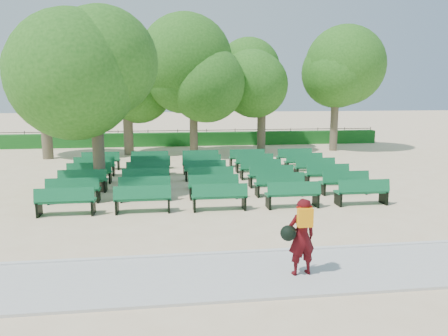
# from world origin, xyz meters

# --- Properties ---
(ground) EXTENTS (120.00, 120.00, 0.00)m
(ground) POSITION_xyz_m (0.00, 0.00, 0.00)
(ground) COLOR beige
(paving) EXTENTS (30.00, 2.20, 0.06)m
(paving) POSITION_xyz_m (0.00, -7.40, 0.03)
(paving) COLOR beige
(paving) RESTS_ON ground
(curb) EXTENTS (30.00, 0.12, 0.10)m
(curb) POSITION_xyz_m (0.00, -6.25, 0.05)
(curb) COLOR silver
(curb) RESTS_ON ground
(hedge) EXTENTS (26.00, 0.70, 0.90)m
(hedge) POSITION_xyz_m (0.00, 14.00, 0.45)
(hedge) COLOR #175D1D
(hedge) RESTS_ON ground
(fence) EXTENTS (26.00, 0.10, 1.02)m
(fence) POSITION_xyz_m (0.00, 14.40, 0.00)
(fence) COLOR black
(fence) RESTS_ON ground
(tree_line) EXTENTS (21.80, 6.80, 7.04)m
(tree_line) POSITION_xyz_m (0.00, 10.00, 0.00)
(tree_line) COLOR #2C691C
(tree_line) RESTS_ON ground
(bench_array) EXTENTS (1.74, 0.55, 1.10)m
(bench_array) POSITION_xyz_m (-0.20, 1.53, 0.09)
(bench_array) COLOR #116537
(bench_array) RESTS_ON ground
(tree_among) EXTENTS (4.40, 4.40, 6.07)m
(tree_among) POSITION_xyz_m (-4.31, 0.81, 4.07)
(tree_among) COLOR brown
(tree_among) RESTS_ON ground
(person) EXTENTS (0.77, 0.49, 1.58)m
(person) POSITION_xyz_m (0.79, -7.58, 0.88)
(person) COLOR #42090D
(person) RESTS_ON ground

